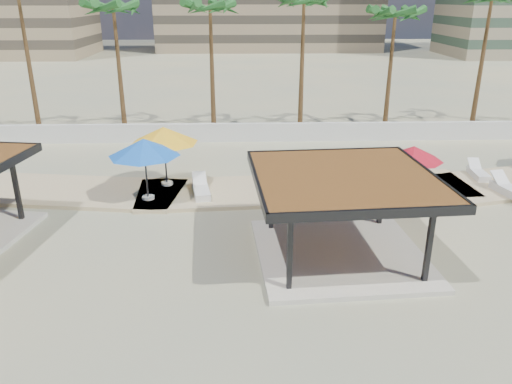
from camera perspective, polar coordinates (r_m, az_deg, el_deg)
The scene contains 16 objects.
ground at distance 17.71m, azimuth 2.13°, elevation -8.19°, with size 200.00×200.00×0.00m, color tan.
promenade at distance 24.81m, azimuth 5.56°, elevation 0.80°, with size 44.45×7.97×0.24m.
boundary_wall at distance 32.42m, azimuth 0.24°, elevation 6.84°, with size 56.00×0.30×1.20m, color silver.
pavilion_central at distance 17.67m, azimuth 9.86°, elevation -1.84°, with size 6.56×6.56×3.12m.
umbrella_b at distance 24.06m, azimuth -10.50°, elevation 6.39°, with size 4.04×4.04×2.89m.
umbrella_c at distance 23.46m, azimuth 17.56°, elevation 4.24°, with size 3.45×3.45×2.38m.
umbrella_f at distance 22.44m, azimuth -12.68°, elevation 4.98°, with size 3.26×3.26×2.82m.
lounger_a at distance 23.30m, azimuth -6.29°, elevation 0.19°, with size 1.01×2.16×0.79m.
lounger_b at distance 24.71m, azimuth 8.15°, elevation 1.43°, with size 1.71×2.48×0.90m.
lounger_c at distance 25.99m, azimuth 26.98°, elevation 0.21°, with size 1.12×2.30×0.84m.
lounger_d at distance 27.89m, azimuth 24.04°, elevation 1.97°, with size 0.75×1.95×0.72m.
palm_c at distance 34.39m, azimuth -15.95°, elevation 19.11°, with size 3.00×3.00×8.98m.
palm_d at distance 34.33m, azimuth -5.26°, elevation 19.81°, with size 3.00×3.00×9.00m.
palm_e at distance 34.02m, azimuth 5.50°, elevation 20.40°, with size 3.00×3.00×9.38m.
palm_f at distance 35.47m, azimuth 15.60°, elevation 18.59°, with size 3.00×3.00×8.59m.
palm_g at distance 37.25m, azimuth 25.30°, elevation 18.95°, with size 3.00×3.00×9.58m.
Camera 1 is at (-1.15, -15.37, 8.73)m, focal length 35.00 mm.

